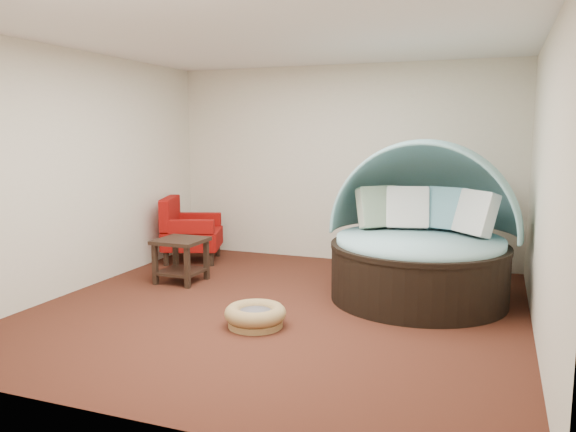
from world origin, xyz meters
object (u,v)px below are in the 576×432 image
(side_table, at_px, (181,254))
(red_armchair, at_px, (188,232))
(canopy_daybed, at_px, (422,225))
(pet_basket, at_px, (255,315))

(side_table, bearing_deg, red_armchair, 116.16)
(canopy_daybed, xyz_separation_m, red_armchair, (-3.40, 0.67, -0.40))
(pet_basket, xyz_separation_m, side_table, (-1.53, 1.17, 0.24))
(red_armchair, distance_m, side_table, 1.18)
(pet_basket, height_order, side_table, side_table)
(pet_basket, bearing_deg, side_table, 142.54)
(pet_basket, xyz_separation_m, red_armchair, (-2.05, 2.23, 0.32))
(red_armchair, relative_size, side_table, 1.75)
(pet_basket, distance_m, red_armchair, 3.04)
(red_armchair, height_order, side_table, red_armchair)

